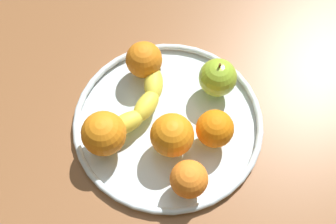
% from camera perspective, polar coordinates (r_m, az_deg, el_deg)
% --- Properties ---
extents(ground_plane, '(1.58, 1.58, 0.04)m').
position_cam_1_polar(ground_plane, '(0.87, -0.00, -2.14)').
color(ground_plane, brown).
extents(fruit_bowl, '(0.35, 0.35, 0.02)m').
position_cam_1_polar(fruit_bowl, '(0.84, -0.00, -1.26)').
color(fruit_bowl, silver).
rests_on(fruit_bowl, ground_plane).
extents(banana, '(0.17, 0.08, 0.04)m').
position_cam_1_polar(banana, '(0.83, -3.21, 1.23)').
color(banana, yellow).
rests_on(banana, fruit_bowl).
extents(apple, '(0.07, 0.07, 0.08)m').
position_cam_1_polar(apple, '(0.84, 6.32, 4.36)').
color(apple, '#97BD2F').
rests_on(apple, fruit_bowl).
extents(orange_front_left, '(0.08, 0.08, 0.08)m').
position_cam_1_polar(orange_front_left, '(0.78, -8.15, -2.72)').
color(orange_front_left, orange).
rests_on(orange_front_left, fruit_bowl).
extents(orange_back_right, '(0.07, 0.07, 0.07)m').
position_cam_1_polar(orange_back_right, '(0.79, 5.96, -2.11)').
color(orange_back_right, orange).
rests_on(orange_back_right, fruit_bowl).
extents(orange_back_left, '(0.08, 0.08, 0.08)m').
position_cam_1_polar(orange_back_left, '(0.78, 0.52, -2.95)').
color(orange_back_left, orange).
rests_on(orange_back_left, fruit_bowl).
extents(orange_front_right, '(0.07, 0.07, 0.07)m').
position_cam_1_polar(orange_front_right, '(0.86, -3.06, 6.64)').
color(orange_front_right, orange).
rests_on(orange_front_right, fruit_bowl).
extents(orange_center, '(0.06, 0.06, 0.06)m').
position_cam_1_polar(orange_center, '(0.75, 2.67, -8.48)').
color(orange_center, orange).
rests_on(orange_center, fruit_bowl).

